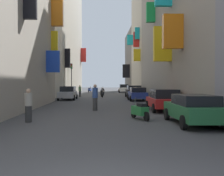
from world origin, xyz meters
TOP-DOWN VIEW (x-y plane):
  - ground_plane at (0.00, 30.00)m, footprint 140.00×140.00m
  - building_left_far at (-8.00, 44.74)m, footprint 7.17×30.54m
  - building_right_mid_a at (7.99, 20.22)m, footprint 7.31×24.06m
  - building_right_mid_b at (7.99, 38.75)m, footprint 7.10×13.00m
  - building_right_mid_c at (7.99, 52.62)m, footprint 7.35×14.74m
  - parked_car_blue at (3.57, 24.96)m, footprint 1.85×4.07m
  - parked_car_white at (3.84, 48.34)m, footprint 1.91×3.98m
  - parked_car_green at (4.08, 8.33)m, footprint 1.92×4.43m
  - parked_car_silver at (-4.00, 26.77)m, footprint 1.88×4.43m
  - parked_car_black at (3.83, 30.84)m, footprint 1.99×4.14m
  - parked_car_red at (4.03, 14.31)m, footprint 1.96×3.90m
  - scooter_silver at (-0.18, 41.84)m, footprint 0.71×1.86m
  - scooter_blue at (-2.73, 50.86)m, footprint 0.69×1.72m
  - scooter_orange at (-0.15, 46.91)m, footprint 0.49×1.93m
  - scooter_black at (-0.22, 31.88)m, footprint 0.55×1.99m
  - scooter_green at (1.85, 10.10)m, footprint 0.80×1.91m
  - pedestrian_crossing at (-3.67, 9.33)m, footprint 0.44×0.44m
  - pedestrian_near_left at (-0.61, 14.77)m, footprint 0.52×0.52m
  - pedestrian_near_right at (-3.23, 33.47)m, footprint 0.53×0.53m
  - traffic_light_near_corner at (-4.61, 35.68)m, footprint 0.26×0.34m

SIDE VIEW (x-z plane):
  - ground_plane at x=0.00m, z-range 0.00..0.00m
  - scooter_blue at x=-2.73m, z-range -0.10..1.03m
  - scooter_silver at x=-0.18m, z-range -0.10..1.03m
  - scooter_orange at x=-0.15m, z-range -0.10..1.03m
  - scooter_green at x=1.85m, z-range -0.10..1.03m
  - scooter_black at x=-0.22m, z-range -0.10..1.03m
  - parked_car_green at x=4.08m, z-range 0.05..1.42m
  - parked_car_blue at x=3.57m, z-range 0.04..1.44m
  - parked_car_red at x=4.03m, z-range 0.03..1.50m
  - pedestrian_near_right at x=-3.23m, z-range -0.01..1.55m
  - parked_car_silver at x=-4.00m, z-range 0.03..1.52m
  - parked_car_black at x=3.83m, z-range 0.03..1.57m
  - parked_car_white at x=3.84m, z-range 0.03..1.58m
  - pedestrian_crossing at x=-3.67m, z-range -0.01..1.63m
  - pedestrian_near_left at x=-0.61m, z-range 0.00..1.80m
  - traffic_light_near_corner at x=-4.61m, z-range 0.81..5.44m
  - building_right_mid_c at x=7.99m, z-range -0.01..12.15m
  - building_right_mid_a at x=7.99m, z-range 0.00..15.95m
  - building_left_far at x=-8.00m, z-range 0.00..21.26m
  - building_right_mid_b at x=7.99m, z-range -0.01..21.89m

